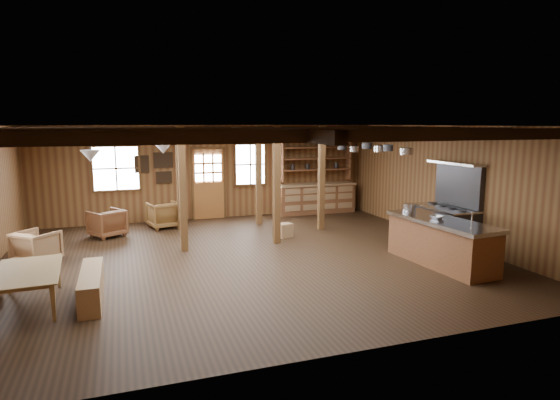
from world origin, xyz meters
name	(u,v)px	position (x,y,z in m)	size (l,w,h in m)	color
room	(247,193)	(0.00, 0.00, 1.40)	(10.04, 9.04, 2.84)	black
ceiling_joists	(244,132)	(0.00, 0.18, 2.68)	(9.80, 8.82, 0.18)	black
timber_posts	(245,181)	(0.52, 2.08, 1.40)	(3.95, 2.35, 2.80)	#3F2612
back_door	(209,190)	(0.00, 4.45, 0.88)	(1.02, 0.08, 2.15)	brown
window_back_left	(116,168)	(-2.60, 4.46, 1.60)	(1.32, 0.06, 1.32)	white
window_back_right	(250,164)	(1.30, 4.46, 1.60)	(1.02, 0.06, 1.32)	white
notice_boards	(156,166)	(-1.50, 4.46, 1.64)	(1.08, 0.03, 0.90)	silver
back_counter	(316,194)	(3.40, 4.20, 0.60)	(2.55, 0.60, 2.45)	brown
pendant_lamps	(131,152)	(-2.25, 1.00, 2.25)	(1.86, 2.36, 0.66)	#2D2D2F
pot_rack	(373,147)	(3.12, 0.25, 2.30)	(0.42, 3.00, 0.43)	#2D2D2F
kitchen_island	(441,242)	(3.60, -1.75, 0.48)	(1.08, 2.56, 1.20)	brown
step_stool	(285,230)	(1.38, 1.47, 0.17)	(0.39, 0.28, 0.35)	#986E45
commercial_range	(447,220)	(4.65, -0.59, 0.64)	(0.82, 1.60, 1.97)	#2D2D2F
dining_table	(31,288)	(-3.90, -1.52, 0.30)	(1.68, 0.94, 0.59)	olive
bench_aisle	(91,286)	(-3.03, -1.52, 0.24)	(0.32, 1.73, 0.48)	#986E45
armchair_a	(107,223)	(-2.88, 2.98, 0.35)	(0.75, 0.77, 0.70)	brown
armchair_b	(164,215)	(-1.42, 3.58, 0.36)	(0.77, 0.79, 0.72)	brown
armchair_c	(36,247)	(-4.20, 1.03, 0.34)	(0.73, 0.75, 0.68)	olive
counter_pot	(409,207)	(3.50, -0.75, 1.02)	(0.28, 0.28, 0.17)	#AFB1B6
bowl	(437,217)	(3.54, -1.66, 0.97)	(0.26, 0.26, 0.06)	silver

